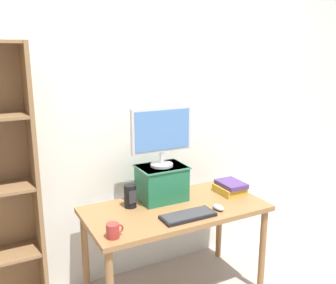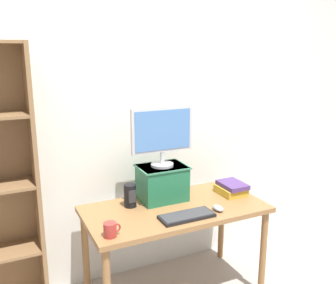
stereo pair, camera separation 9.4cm
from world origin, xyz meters
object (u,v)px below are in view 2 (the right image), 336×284
object	(u,v)px
coffee_mug	(110,230)
desk	(175,217)
riser_box	(162,182)
computer_mouse	(218,208)
book_stack	(231,188)
keyboard	(187,216)
computer_monitor	(162,133)
desk_speaker	(130,196)

from	to	relation	value
coffee_mug	desk	bearing A→B (deg)	22.52
riser_box	computer_mouse	world-z (taller)	riser_box
book_stack	desk	bearing A→B (deg)	-176.02
keyboard	computer_mouse	distance (m)	0.26
coffee_mug	keyboard	bearing A→B (deg)	3.32
book_stack	coffee_mug	distance (m)	1.11
keyboard	book_stack	size ratio (longest dim) A/B	1.58
desk	keyboard	xyz separation A→B (m)	(-0.01, -0.20, 0.09)
book_stack	computer_monitor	bearing A→B (deg)	166.35
keyboard	desk_speaker	size ratio (longest dim) A/B	2.24
computer_mouse	book_stack	xyz separation A→B (m)	(0.27, 0.23, 0.03)
desk	book_stack	size ratio (longest dim) A/B	5.48
riser_box	book_stack	xyz separation A→B (m)	(0.54, -0.13, -0.09)
computer_mouse	book_stack	size ratio (longest dim) A/B	0.43
desk	keyboard	bearing A→B (deg)	-92.28
keyboard	computer_mouse	xyz separation A→B (m)	(0.26, 0.01, 0.01)
desk	coffee_mug	size ratio (longest dim) A/B	11.87
computer_monitor	riser_box	bearing A→B (deg)	90.00
coffee_mug	computer_mouse	bearing A→B (deg)	2.81
computer_monitor	keyboard	size ratio (longest dim) A/B	1.26
computer_monitor	coffee_mug	size ratio (longest dim) A/B	4.32
riser_box	computer_mouse	distance (m)	0.47
book_stack	desk_speaker	xyz separation A→B (m)	(-0.81, 0.11, 0.04)
coffee_mug	desk_speaker	size ratio (longest dim) A/B	0.65
computer_mouse	desk_speaker	bearing A→B (deg)	147.92
riser_box	book_stack	world-z (taller)	riser_box
riser_box	coffee_mug	world-z (taller)	riser_box
book_stack	desk_speaker	distance (m)	0.82
riser_box	coffee_mug	bearing A→B (deg)	-143.11
computer_monitor	computer_mouse	bearing A→B (deg)	-52.95
computer_monitor	book_stack	size ratio (longest dim) A/B	1.99
computer_monitor	desk_speaker	bearing A→B (deg)	-175.43
keyboard	coffee_mug	distance (m)	0.55
desk	keyboard	distance (m)	0.22
desk	computer_mouse	distance (m)	0.33
computer_monitor	computer_mouse	size ratio (longest dim) A/B	4.61
riser_box	computer_monitor	distance (m)	0.38
keyboard	desk_speaker	xyz separation A→B (m)	(-0.28, 0.35, 0.07)
keyboard	desk	bearing A→B (deg)	87.72
riser_box	desk_speaker	distance (m)	0.27
computer_monitor	coffee_mug	world-z (taller)	computer_monitor
desk	computer_monitor	world-z (taller)	computer_monitor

